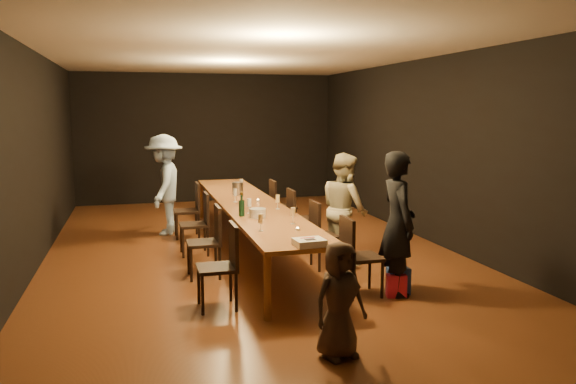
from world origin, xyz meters
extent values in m
plane|color=#4B2612|center=(0.00, 0.00, 0.00)|extent=(10.00, 10.00, 0.00)
cube|color=black|center=(0.00, 5.00, 1.50)|extent=(6.00, 0.04, 3.00)
cube|color=black|center=(0.00, -5.00, 1.50)|extent=(6.00, 0.04, 3.00)
cube|color=black|center=(-3.00, 0.00, 1.50)|extent=(0.04, 10.00, 3.00)
cube|color=black|center=(3.00, 0.00, 1.50)|extent=(0.04, 10.00, 3.00)
cube|color=silver|center=(0.00, 0.00, 3.00)|extent=(6.00, 10.00, 0.04)
cube|color=brown|center=(0.00, 0.00, 0.72)|extent=(0.90, 6.00, 0.05)
cylinder|color=brown|center=(-0.40, -2.90, 0.35)|extent=(0.08, 0.08, 0.70)
cylinder|color=brown|center=(0.40, -2.90, 0.35)|extent=(0.08, 0.08, 0.70)
cylinder|color=brown|center=(-0.40, 2.90, 0.35)|extent=(0.08, 0.08, 0.70)
cylinder|color=brown|center=(0.40, 2.90, 0.35)|extent=(0.08, 0.08, 0.70)
imported|color=black|center=(1.27, -2.46, 0.84)|extent=(0.45, 0.64, 1.69)
imported|color=#B8AD8A|center=(1.15, -1.04, 0.78)|extent=(0.68, 0.83, 1.57)
imported|color=#96B7E8|center=(-1.19, 1.58, 0.87)|extent=(0.88, 1.24, 1.74)
imported|color=#433025|center=(0.01, -3.91, 0.52)|extent=(0.57, 0.45, 1.04)
cube|color=#E0214D|center=(1.21, -2.59, 0.13)|extent=(0.25, 0.17, 0.27)
cube|color=#2547A2|center=(1.28, -2.49, 0.16)|extent=(0.27, 0.19, 0.32)
cube|color=white|center=(0.06, -2.86, 0.79)|extent=(0.33, 0.27, 0.07)
cube|color=black|center=(0.06, -2.89, 0.82)|extent=(0.11, 0.09, 0.00)
cube|color=red|center=(0.06, -2.80, 0.82)|extent=(0.16, 0.04, 0.00)
cylinder|color=silver|center=(-0.13, -1.20, 0.81)|extent=(0.27, 0.27, 0.12)
cylinder|color=#ACABB0|center=(-0.02, 0.89, 0.85)|extent=(0.24, 0.24, 0.21)
cylinder|color=#B2B7B2|center=(0.15, -2.12, 0.77)|extent=(0.05, 0.05, 0.03)
cylinder|color=#B2B7B2|center=(0.15, 0.08, 0.77)|extent=(0.05, 0.05, 0.03)
cylinder|color=#B2B7B2|center=(0.15, 2.02, 0.77)|extent=(0.05, 0.05, 0.03)
camera|label=1|loc=(-1.66, -8.31, 2.15)|focal=35.00mm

